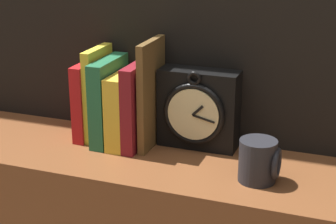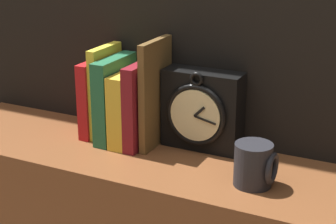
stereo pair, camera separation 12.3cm
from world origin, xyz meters
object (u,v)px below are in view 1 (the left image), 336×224
(book_slot1_yellow, at_px, (98,93))
(book_slot3_yellow, at_px, (125,108))
(book_slot2_green, at_px, (109,101))
(book_slot0_red, at_px, (89,100))
(mug, at_px, (259,161))
(book_slot4_maroon, at_px, (139,105))
(book_slot5_brown, at_px, (151,94))
(clock, at_px, (198,109))

(book_slot1_yellow, xyz_separation_m, book_slot3_yellow, (0.08, -0.01, -0.02))
(book_slot1_yellow, xyz_separation_m, book_slot2_green, (0.04, -0.01, -0.01))
(book_slot0_red, height_order, book_slot1_yellow, book_slot1_yellow)
(book_slot3_yellow, relative_size, mug, 1.95)
(book_slot4_maroon, relative_size, book_slot5_brown, 0.79)
(clock, bearing_deg, book_slot0_red, -174.31)
(book_slot1_yellow, height_order, mug, book_slot1_yellow)
(clock, bearing_deg, book_slot1_yellow, -174.55)
(book_slot5_brown, bearing_deg, book_slot1_yellow, 177.31)
(book_slot3_yellow, distance_m, mug, 0.36)
(book_slot0_red, bearing_deg, book_slot3_yellow, -6.22)
(book_slot2_green, height_order, mug, book_slot2_green)
(book_slot1_yellow, bearing_deg, book_slot4_maroon, -7.42)
(book_slot1_yellow, distance_m, mug, 0.44)
(clock, distance_m, book_slot2_green, 0.22)
(book_slot0_red, height_order, book_slot5_brown, book_slot5_brown)
(book_slot3_yellow, xyz_separation_m, mug, (0.34, -0.09, -0.04))
(book_slot3_yellow, bearing_deg, book_slot1_yellow, 169.24)
(book_slot3_yellow, distance_m, book_slot5_brown, 0.08)
(book_slot1_yellow, bearing_deg, book_slot0_red, -171.99)
(clock, distance_m, book_slot3_yellow, 0.17)
(book_slot1_yellow, height_order, book_slot3_yellow, book_slot1_yellow)
(book_slot0_red, xyz_separation_m, book_slot4_maroon, (0.14, -0.01, 0.01))
(book_slot3_yellow, bearing_deg, book_slot0_red, 173.78)
(mug, bearing_deg, book_slot3_yellow, 164.90)
(book_slot3_yellow, bearing_deg, book_slot2_green, 179.16)
(book_slot1_yellow, distance_m, book_slot2_green, 0.04)
(book_slot0_red, height_order, book_slot3_yellow, book_slot0_red)
(book_slot2_green, bearing_deg, book_slot5_brown, 4.00)
(book_slot0_red, xyz_separation_m, book_slot3_yellow, (0.10, -0.01, -0.01))
(clock, relative_size, book_slot0_red, 1.03)
(clock, distance_m, mug, 0.22)
(book_slot0_red, relative_size, book_slot3_yellow, 1.07)
(book_slot0_red, bearing_deg, book_slot1_yellow, 8.01)
(book_slot0_red, height_order, book_slot4_maroon, book_slot4_maroon)
(book_slot5_brown, bearing_deg, book_slot0_red, 178.93)
(book_slot1_yellow, height_order, book_slot4_maroon, book_slot1_yellow)
(book_slot2_green, bearing_deg, book_slot0_red, 169.99)
(book_slot2_green, bearing_deg, book_slot3_yellow, -0.84)
(book_slot0_red, bearing_deg, book_slot4_maroon, -4.63)
(mug, bearing_deg, clock, 143.03)
(book_slot0_red, distance_m, book_slot3_yellow, 0.10)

